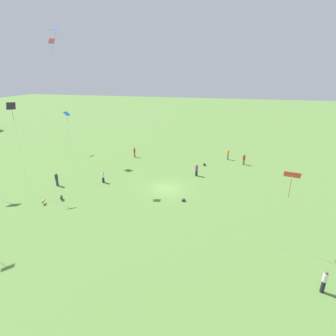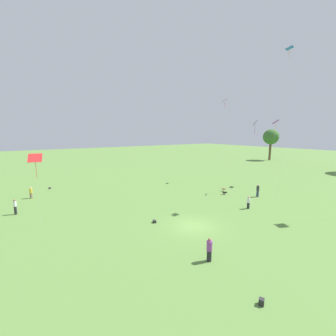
{
  "view_description": "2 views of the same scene",
  "coord_description": "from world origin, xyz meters",
  "px_view_note": "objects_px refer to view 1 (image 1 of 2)",
  "views": [
    {
      "loc": [
        -29.98,
        -7.4,
        14.38
      ],
      "look_at": [
        -1.99,
        -0.64,
        3.63
      ],
      "focal_mm": 28.0,
      "sensor_mm": 36.0,
      "label": 1
    },
    {
      "loc": [
        15.89,
        -14.08,
        9.19
      ],
      "look_at": [
        -1.07,
        -2.34,
        5.91
      ],
      "focal_mm": 24.0,
      "sensor_mm": 36.0,
      "label": 2
    }
  ],
  "objects_px": {
    "kite_7": "(12,110)",
    "dog_1": "(61,197)",
    "person_7": "(324,282)",
    "picnic_bag_0": "(184,200)",
    "kite_3": "(67,115)",
    "kite_6": "(292,177)",
    "kite_5": "(53,48)",
    "kite_0": "(57,41)",
    "person_3": "(197,170)",
    "person_4": "(57,179)",
    "person_6": "(134,152)",
    "dog_0": "(43,201)",
    "picnic_bag_1": "(204,165)",
    "person_0": "(103,177)",
    "person_5": "(228,155)",
    "person_1": "(244,159)"
  },
  "relations": [
    {
      "from": "person_4",
      "to": "dog_1",
      "type": "relative_size",
      "value": 2.76
    },
    {
      "from": "dog_0",
      "to": "kite_6",
      "type": "bearing_deg",
      "value": -27.24
    },
    {
      "from": "person_6",
      "to": "dog_1",
      "type": "relative_size",
      "value": 2.64
    },
    {
      "from": "person_6",
      "to": "picnic_bag_0",
      "type": "relative_size",
      "value": 3.81
    },
    {
      "from": "kite_5",
      "to": "kite_7",
      "type": "distance_m",
      "value": 16.54
    },
    {
      "from": "person_3",
      "to": "person_4",
      "type": "distance_m",
      "value": 19.14
    },
    {
      "from": "person_3",
      "to": "person_5",
      "type": "bearing_deg",
      "value": -38.5
    },
    {
      "from": "person_6",
      "to": "kite_0",
      "type": "xyz_separation_m",
      "value": [
        -10.71,
        5.17,
        16.78
      ]
    },
    {
      "from": "dog_0",
      "to": "picnic_bag_1",
      "type": "xyz_separation_m",
      "value": [
        17.27,
        -16.55,
        -0.19
      ]
    },
    {
      "from": "kite_0",
      "to": "picnic_bag_1",
      "type": "distance_m",
      "value": 26.47
    },
    {
      "from": "picnic_bag_0",
      "to": "dog_1",
      "type": "bearing_deg",
      "value": 102.19
    },
    {
      "from": "person_7",
      "to": "picnic_bag_0",
      "type": "distance_m",
      "value": 16.06
    },
    {
      "from": "kite_0",
      "to": "dog_0",
      "type": "relative_size",
      "value": 28.16
    },
    {
      "from": "person_5",
      "to": "kite_0",
      "type": "xyz_separation_m",
      "value": [
        -13.19,
        21.19,
        16.76
      ]
    },
    {
      "from": "kite_7",
      "to": "kite_3",
      "type": "bearing_deg",
      "value": 117.43
    },
    {
      "from": "dog_0",
      "to": "person_5",
      "type": "bearing_deg",
      "value": 23.86
    },
    {
      "from": "person_4",
      "to": "person_0",
      "type": "bearing_deg",
      "value": -64.31
    },
    {
      "from": "dog_1",
      "to": "picnic_bag_1",
      "type": "xyz_separation_m",
      "value": [
        15.87,
        -15.16,
        -0.14
      ]
    },
    {
      "from": "person_5",
      "to": "dog_1",
      "type": "relative_size",
      "value": 2.69
    },
    {
      "from": "person_7",
      "to": "dog_1",
      "type": "xyz_separation_m",
      "value": [
        7.92,
        25.82,
        -0.58
      ]
    },
    {
      "from": "picnic_bag_0",
      "to": "dog_0",
      "type": "bearing_deg",
      "value": 106.02
    },
    {
      "from": "kite_7",
      "to": "dog_1",
      "type": "xyz_separation_m",
      "value": [
        -0.81,
        -5.28,
        -9.93
      ]
    },
    {
      "from": "person_3",
      "to": "kite_5",
      "type": "height_order",
      "value": "kite_5"
    },
    {
      "from": "person_0",
      "to": "dog_1",
      "type": "bearing_deg",
      "value": -49.43
    },
    {
      "from": "person_0",
      "to": "person_7",
      "type": "height_order",
      "value": "person_7"
    },
    {
      "from": "person_6",
      "to": "kite_3",
      "type": "xyz_separation_m",
      "value": [
        0.28,
        12.68,
        6.02
      ]
    },
    {
      "from": "kite_0",
      "to": "picnic_bag_0",
      "type": "bearing_deg",
      "value": 21.13
    },
    {
      "from": "kite_3",
      "to": "dog_1",
      "type": "height_order",
      "value": "kite_3"
    },
    {
      "from": "kite_3",
      "to": "kite_6",
      "type": "bearing_deg",
      "value": -69.16
    },
    {
      "from": "person_1",
      "to": "person_6",
      "type": "distance_m",
      "value": 18.6
    },
    {
      "from": "person_3",
      "to": "kite_3",
      "type": "height_order",
      "value": "kite_3"
    },
    {
      "from": "person_3",
      "to": "person_5",
      "type": "xyz_separation_m",
      "value": [
        8.67,
        -4.21,
        0.01
      ]
    },
    {
      "from": "dog_1",
      "to": "picnic_bag_0",
      "type": "distance_m",
      "value": 14.43
    },
    {
      "from": "person_0",
      "to": "kite_5",
      "type": "height_order",
      "value": "kite_5"
    },
    {
      "from": "kite_0",
      "to": "picnic_bag_1",
      "type": "xyz_separation_m",
      "value": [
        9.14,
        -17.66,
        -17.48
      ]
    },
    {
      "from": "person_7",
      "to": "kite_3",
      "type": "height_order",
      "value": "kite_3"
    },
    {
      "from": "person_0",
      "to": "kite_6",
      "type": "height_order",
      "value": "kite_6"
    },
    {
      "from": "person_7",
      "to": "picnic_bag_0",
      "type": "height_order",
      "value": "person_7"
    },
    {
      "from": "person_0",
      "to": "kite_7",
      "type": "relative_size",
      "value": 0.14
    },
    {
      "from": "person_1",
      "to": "kite_6",
      "type": "bearing_deg",
      "value": -163.33
    },
    {
      "from": "person_4",
      "to": "dog_0",
      "type": "distance_m",
      "value": 5.15
    },
    {
      "from": "person_4",
      "to": "kite_7",
      "type": "bearing_deg",
      "value": 141.46
    },
    {
      "from": "person_0",
      "to": "dog_1",
      "type": "xyz_separation_m",
      "value": [
        -5.85,
        2.47,
        -0.46
      ]
    },
    {
      "from": "kite_5",
      "to": "kite_6",
      "type": "bearing_deg",
      "value": 131.7
    },
    {
      "from": "person_0",
      "to": "picnic_bag_1",
      "type": "bearing_deg",
      "value": 101.68
    },
    {
      "from": "person_5",
      "to": "person_6",
      "type": "xyz_separation_m",
      "value": [
        -2.49,
        16.02,
        -0.02
      ]
    },
    {
      "from": "person_4",
      "to": "kite_5",
      "type": "bearing_deg",
      "value": 29.91
    },
    {
      "from": "picnic_bag_1",
      "to": "person_7",
      "type": "bearing_deg",
      "value": -155.87
    },
    {
      "from": "person_3",
      "to": "person_4",
      "type": "height_order",
      "value": "person_4"
    },
    {
      "from": "person_7",
      "to": "person_0",
      "type": "bearing_deg",
      "value": 38.4
    }
  ]
}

